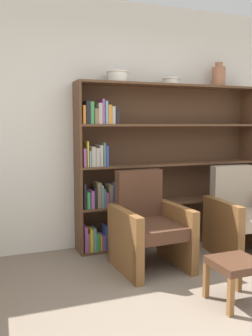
{
  "coord_description": "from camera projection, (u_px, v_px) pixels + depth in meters",
  "views": [
    {
      "loc": [
        -1.63,
        -1.73,
        1.39
      ],
      "look_at": [
        -0.28,
        1.8,
        0.95
      ],
      "focal_mm": 40.0,
      "sensor_mm": 36.0,
      "label": 1
    }
  ],
  "objects": [
    {
      "name": "wall_back",
      "position": [
        132.0,
        126.0,
        4.36
      ],
      "size": [
        12.0,
        0.06,
        2.75
      ],
      "color": "silver",
      "rests_on": "ground"
    },
    {
      "name": "bookshelf",
      "position": [
        152.0,
        169.0,
        4.32
      ],
      "size": [
        2.21,
        0.3,
        1.84
      ],
      "color": "brown",
      "rests_on": "ground"
    },
    {
      "name": "bowl_olive",
      "position": [
        118.0,
        76.0,
        4.03
      ],
      "size": [
        0.24,
        0.24,
        0.12
      ],
      "color": "silver",
      "rests_on": "bookshelf"
    },
    {
      "name": "bowl_terracotta",
      "position": [
        171.0,
        81.0,
        4.26
      ],
      "size": [
        0.2,
        0.2,
        0.08
      ],
      "color": "silver",
      "rests_on": "bookshelf"
    },
    {
      "name": "vase_tall",
      "position": [
        219.0,
        76.0,
        4.48
      ],
      "size": [
        0.16,
        0.16,
        0.28
      ],
      "color": "#A36647",
      "rests_on": "bookshelf"
    },
    {
      "name": "armchair_leather",
      "position": [
        149.0,
        227.0,
        3.65
      ],
      "size": [
        0.67,
        0.71,
        0.93
      ],
      "rotation": [
        0.0,
        0.0,
        3.19
      ],
      "color": "brown",
      "rests_on": "ground"
    },
    {
      "name": "armchair_cushioned",
      "position": [
        242.0,
        217.0,
        4.04
      ],
      "size": [
        0.68,
        0.72,
        0.93
      ],
      "rotation": [
        0.0,
        0.0,
        3.08
      ],
      "color": "brown",
      "rests_on": "ground"
    },
    {
      "name": "footstool",
      "position": [
        236.0,
        268.0,
        2.9
      ],
      "size": [
        0.36,
        0.36,
        0.35
      ],
      "color": "brown",
      "rests_on": "ground"
    }
  ]
}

